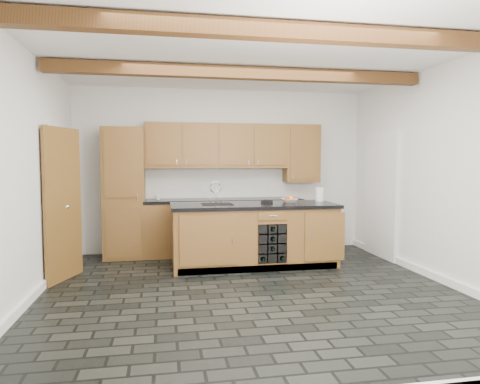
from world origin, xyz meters
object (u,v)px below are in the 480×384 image
at_px(island, 254,235).
at_px(kitchen_scale, 267,202).
at_px(fruit_bowl, 289,201).
at_px(paper_towel, 320,194).

xyz_separation_m(island, kitchen_scale, (0.20, 0.04, 0.49)).
relative_size(island, kitchen_scale, 12.76).
distance_m(island, fruit_bowl, 0.76).
bearing_deg(fruit_bowl, kitchen_scale, -174.68).
height_order(kitchen_scale, paper_towel, paper_towel).
xyz_separation_m(island, fruit_bowl, (0.57, 0.08, 0.50)).
height_order(fruit_bowl, paper_towel, paper_towel).
bearing_deg(island, paper_towel, 11.57).
relative_size(fruit_bowl, paper_towel, 1.19).
xyz_separation_m(island, paper_towel, (1.11, 0.23, 0.57)).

